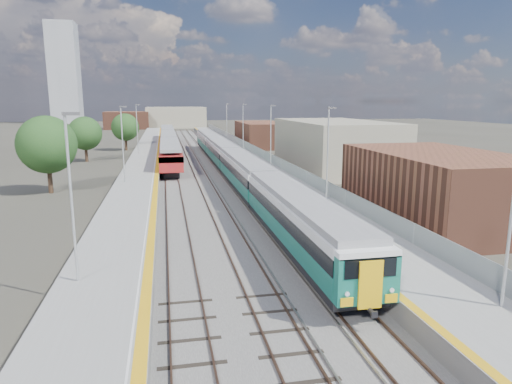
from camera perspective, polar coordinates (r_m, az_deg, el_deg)
name	(u,v)px	position (r m, az deg, el deg)	size (l,w,h in m)	color
ground	(211,167)	(63.40, -5.66, 3.12)	(320.00, 320.00, 0.00)	#47443A
ballast_bed	(193,165)	(65.69, -7.83, 3.38)	(10.50, 155.00, 0.06)	#565451
tracks	(197,163)	(67.38, -7.42, 3.65)	(8.96, 160.00, 0.17)	#4C3323
platform_right	(245,160)	(66.49, -1.34, 4.01)	(4.70, 155.00, 8.52)	slate
platform_left	(144,163)	(65.56, -13.79, 3.57)	(4.30, 155.00, 8.52)	slate
buildings	(124,96)	(151.55, -16.19, 11.50)	(72.00, 185.50, 40.00)	brown
green_train	(231,160)	(54.09, -3.12, 3.99)	(2.70, 75.14, 2.97)	black
red_train	(168,142)	(80.09, -10.88, 6.16)	(2.79, 56.58, 3.52)	black
tree_a	(47,145)	(48.88, -24.67, 5.39)	(5.62, 5.62, 7.61)	#382619
tree_b	(85,133)	(72.95, -20.60, 6.87)	(4.97, 4.97, 6.74)	#382619
tree_c	(125,127)	(87.80, -16.04, 7.79)	(5.00, 5.00, 6.77)	#382619
tree_d	(322,133)	(81.88, 8.29, 7.35)	(4.10, 4.10, 5.56)	#382619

